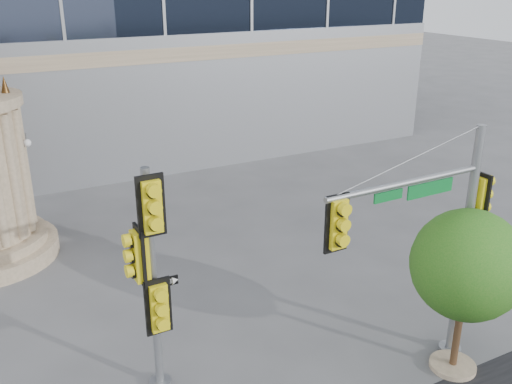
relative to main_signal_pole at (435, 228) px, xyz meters
name	(u,v)px	position (x,y,z in m)	size (l,w,h in m)	color
ground	(300,362)	(-2.38, 1.30, -3.40)	(120.00, 120.00, 0.00)	#545456
main_signal_pole	(435,228)	(0.00, 0.00, 0.00)	(4.26, 0.52, 5.48)	slate
secondary_signal_pole	(151,268)	(-5.53, 1.95, -0.47)	(0.85, 0.64, 4.98)	slate
street_tree	(468,268)	(0.61, -0.46, -0.88)	(2.45, 2.40, 3.82)	gray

